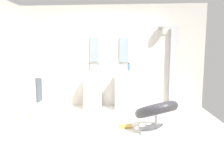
% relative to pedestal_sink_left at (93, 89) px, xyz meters
% --- Properties ---
extents(ground_plane, '(4.80, 3.60, 0.04)m').
position_rel_pedestal_sink_left_xyz_m(ground_plane, '(0.38, -1.32, -0.51)').
color(ground_plane, silver).
extents(rear_partition, '(4.80, 0.10, 2.60)m').
position_rel_pedestal_sink_left_xyz_m(rear_partition, '(0.38, 0.33, 0.81)').
color(rear_partition, beige).
rests_on(rear_partition, ground_plane).
extents(pedestal_sink_left, '(0.42, 0.42, 1.07)m').
position_rel_pedestal_sink_left_xyz_m(pedestal_sink_left, '(0.00, 0.00, 0.00)').
color(pedestal_sink_left, white).
rests_on(pedestal_sink_left, ground_plane).
extents(pedestal_sink_right, '(0.42, 0.42, 1.07)m').
position_rel_pedestal_sink_left_xyz_m(pedestal_sink_right, '(0.77, 0.00, 0.00)').
color(pedestal_sink_right, white).
rests_on(pedestal_sink_right, ground_plane).
extents(vanity_mirror_left, '(0.22, 0.03, 0.62)m').
position_rel_pedestal_sink_left_xyz_m(vanity_mirror_left, '(0.00, 0.26, 0.98)').
color(vanity_mirror_left, '#8C9EA8').
extents(vanity_mirror_right, '(0.22, 0.03, 0.62)m').
position_rel_pedestal_sink_left_xyz_m(vanity_mirror_right, '(0.77, 0.26, 0.98)').
color(vanity_mirror_right, '#8C9EA8').
extents(shower_column, '(0.49, 0.24, 2.05)m').
position_rel_pedestal_sink_left_xyz_m(shower_column, '(1.98, 0.20, 0.59)').
color(shower_column, '#B7BABF').
rests_on(shower_column, ground_plane).
extents(lounge_chair, '(1.09, 1.09, 0.65)m').
position_rel_pedestal_sink_left_xyz_m(lounge_chair, '(1.36, -1.35, -0.14)').
color(lounge_chair, '#B7BABF').
rests_on(lounge_chair, ground_plane).
extents(towel_rack, '(0.37, 0.22, 0.95)m').
position_rel_pedestal_sink_left_xyz_m(towel_rack, '(-1.00, -0.92, 0.14)').
color(towel_rack, '#B7BABF').
rests_on(towel_rack, ground_plane).
extents(area_rug, '(0.99, 0.70, 0.01)m').
position_rel_pedestal_sink_left_xyz_m(area_rug, '(0.78, -1.29, -0.49)').
color(area_rug, white).
rests_on(area_rug, ground_plane).
extents(magazine_ochre, '(0.30, 0.20, 0.03)m').
position_rel_pedestal_sink_left_xyz_m(magazine_ochre, '(0.80, -1.22, -0.47)').
color(magazine_ochre, gold).
rests_on(magazine_ochre, area_rug).
extents(coffee_mug, '(0.09, 0.09, 0.09)m').
position_rel_pedestal_sink_left_xyz_m(coffee_mug, '(0.65, -1.38, -0.44)').
color(coffee_mug, white).
rests_on(coffee_mug, area_rug).
extents(soap_bottle_green, '(0.04, 0.04, 0.19)m').
position_rel_pedestal_sink_left_xyz_m(soap_bottle_green, '(-0.06, -0.09, 0.56)').
color(soap_bottle_green, '#59996B').
rests_on(soap_bottle_green, pedestal_sink_left).
extents(soap_bottle_clear, '(0.04, 0.04, 0.17)m').
position_rel_pedestal_sink_left_xyz_m(soap_bottle_clear, '(0.69, 0.09, 0.55)').
color(soap_bottle_clear, silver).
rests_on(soap_bottle_clear, pedestal_sink_right).
extents(soap_bottle_grey, '(0.05, 0.05, 0.17)m').
position_rel_pedestal_sink_left_xyz_m(soap_bottle_grey, '(0.14, 0.02, 0.55)').
color(soap_bottle_grey, '#99999E').
rests_on(soap_bottle_grey, pedestal_sink_left).
extents(soap_bottle_blue, '(0.06, 0.06, 0.19)m').
position_rel_pedestal_sink_left_xyz_m(soap_bottle_blue, '(0.89, -0.00, 0.56)').
color(soap_bottle_blue, '#4C72B7').
rests_on(soap_bottle_blue, pedestal_sink_right).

